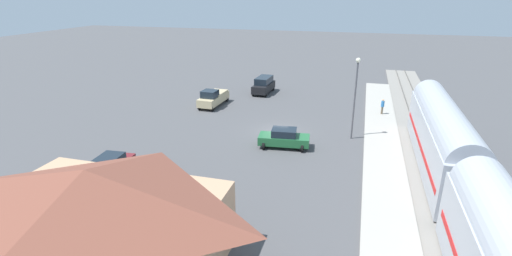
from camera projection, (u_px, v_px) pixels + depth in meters
ground_plane at (277, 131)px, 37.67m from camera, size 200.00×200.00×0.00m
railway_track at (428, 145)px, 34.03m from camera, size 4.80×70.00×0.30m
platform at (382, 140)px, 35.04m from camera, size 3.20×46.00×0.30m
passenger_train at (470, 190)px, 20.83m from camera, size 2.93×35.88×4.98m
station_building at (93, 222)px, 17.81m from camera, size 12.11×9.45×5.70m
pedestrian_on_platform at (383, 105)px, 41.73m from camera, size 0.36×0.36×1.71m
sedan_maroon at (110, 167)px, 28.04m from camera, size 2.20×4.63×1.74m
sedan_green at (284, 138)px, 33.59m from camera, size 4.68×2.65×1.74m
pickup_tan at (213, 98)px, 45.75m from camera, size 2.19×5.48×2.14m
suv_black at (264, 85)px, 51.46m from camera, size 2.17×4.98×2.22m
light_pole_near_platform at (356, 89)px, 34.25m from camera, size 0.44×0.44×7.68m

